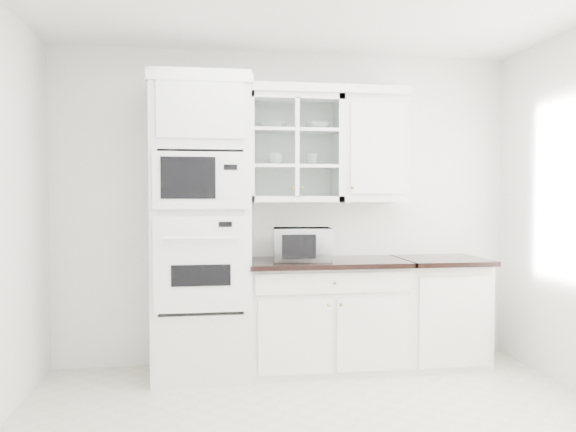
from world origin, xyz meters
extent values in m
cube|color=white|center=(0.00, 1.74, 1.35)|extent=(4.00, 0.02, 2.70)
cube|color=white|center=(-0.75, 1.43, 1.20)|extent=(0.76, 0.65, 2.40)
cube|color=white|center=(-0.75, 1.09, 0.94)|extent=(0.70, 0.03, 0.72)
cube|color=black|center=(-0.75, 1.07, 0.86)|extent=(0.44, 0.01, 0.16)
cube|color=white|center=(-0.75, 1.09, 1.56)|extent=(0.70, 0.03, 0.43)
cube|color=black|center=(-0.84, 1.07, 1.58)|extent=(0.40, 0.01, 0.31)
cube|color=white|center=(0.28, 1.45, 0.44)|extent=(1.30, 0.60, 0.88)
cube|color=black|center=(0.28, 1.42, 0.90)|extent=(1.32, 0.67, 0.04)
cube|color=white|center=(1.28, 1.45, 0.44)|extent=(0.70, 0.60, 0.88)
cube|color=black|center=(1.28, 1.42, 0.90)|extent=(0.72, 0.67, 0.04)
cube|color=white|center=(0.03, 1.58, 1.85)|extent=(0.80, 0.33, 0.90)
cube|color=white|center=(0.03, 1.58, 1.70)|extent=(0.74, 0.29, 0.02)
cube|color=white|center=(0.03, 1.58, 2.00)|extent=(0.74, 0.29, 0.02)
cube|color=white|center=(0.71, 1.58, 1.85)|extent=(0.55, 0.33, 0.90)
cube|color=white|center=(-0.07, 1.56, 2.33)|extent=(2.14, 0.38, 0.07)
imported|color=white|center=(0.07, 1.40, 1.06)|extent=(0.50, 0.43, 0.27)
imported|color=white|center=(-0.15, 1.58, 2.04)|extent=(0.30, 0.30, 0.06)
imported|color=white|center=(0.24, 1.60, 2.04)|extent=(0.23, 0.23, 0.07)
imported|color=white|center=(-0.13, 1.58, 1.76)|extent=(0.14, 0.14, 0.10)
imported|color=white|center=(0.19, 1.59, 1.76)|extent=(0.14, 0.14, 0.10)
camera|label=1|loc=(-0.71, -3.13, 1.45)|focal=35.00mm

